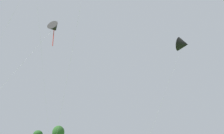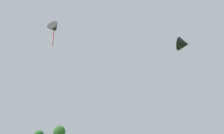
% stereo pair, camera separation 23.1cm
% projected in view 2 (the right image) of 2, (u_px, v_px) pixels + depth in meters
% --- Properties ---
extents(kite_flying_0, '(5.26, 10.06, 18.00)m').
position_uv_depth(kite_flying_0, '(54.00, 28.00, 31.95)').
color(kite_flying_0, silver).
rests_on(kite_flying_0, ground).
extents(kite_flying_4, '(10.79, 4.98, 20.68)m').
position_uv_depth(kite_flying_4, '(184.00, 44.00, 42.19)').
color(kite_flying_4, silver).
rests_on(kite_flying_4, ground).
extents(park_tree_0, '(3.27, 3.27, 6.06)m').
position_uv_depth(park_tree_0, '(59.00, 133.00, 61.72)').
color(park_tree_0, brown).
rests_on(park_tree_0, ground).
extents(park_tree_1, '(2.49, 2.49, 4.79)m').
position_uv_depth(park_tree_1, '(39.00, 134.00, 60.88)').
color(park_tree_1, brown).
rests_on(park_tree_1, ground).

